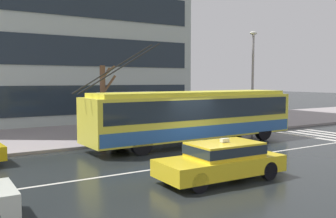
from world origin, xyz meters
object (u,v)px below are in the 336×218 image
taxi_oncoming_near (222,159)px  street_tree_bare (104,98)px  street_lamp (253,71)px  pedestrian_at_shelter (206,103)px  pedestrian_approaching_curb (146,108)px  bus_shelter (129,103)px  trolleybus (195,115)px

taxi_oncoming_near → street_tree_bare: street_tree_bare is taller
street_lamp → street_tree_bare: size_ratio=1.60×
pedestrian_at_shelter → pedestrian_approaching_curb: pedestrian_at_shelter is taller
bus_shelter → taxi_oncoming_near: bearing=-99.0°
bus_shelter → street_lamp: 9.03m
trolleybus → pedestrian_at_shelter: (4.23, 4.45, 0.26)m
pedestrian_at_shelter → pedestrian_approaching_curb: 5.29m
pedestrian_at_shelter → taxi_oncoming_near: bearing=-125.7°
pedestrian_approaching_curb → trolleybus: bearing=-74.5°
trolleybus → bus_shelter: (-1.88, 3.89, 0.47)m
pedestrian_at_shelter → street_lamp: (2.62, -1.74, 2.21)m
trolleybus → bus_shelter: 4.34m
street_lamp → trolleybus: bearing=-158.4°
trolleybus → street_lamp: bearing=21.6°
taxi_oncoming_near → pedestrian_approaching_curb: pedestrian_approaching_curb is taller
bus_shelter → pedestrian_approaching_curb: bus_shelter is taller
bus_shelter → pedestrian_approaching_curb: size_ratio=1.84×
bus_shelter → pedestrian_at_shelter: size_ratio=1.77×
bus_shelter → pedestrian_at_shelter: bus_shelter is taller
street_lamp → street_tree_bare: 10.60m
pedestrian_at_shelter → street_tree_bare: street_tree_bare is taller
pedestrian_at_shelter → street_lamp: bearing=-33.6°
trolleybus → pedestrian_at_shelter: 6.14m
trolleybus → bus_shelter: bearing=115.7°
bus_shelter → trolleybus: bearing=-64.3°
bus_shelter → street_tree_bare: size_ratio=0.90×
bus_shelter → pedestrian_at_shelter: 6.13m
taxi_oncoming_near → pedestrian_approaching_curb: bearing=75.6°
trolleybus → bus_shelter: size_ratio=3.42×
street_tree_bare → pedestrian_at_shelter: bearing=6.2°
street_lamp → street_tree_bare: street_lamp is taller
street_lamp → bus_shelter: bearing=172.3°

